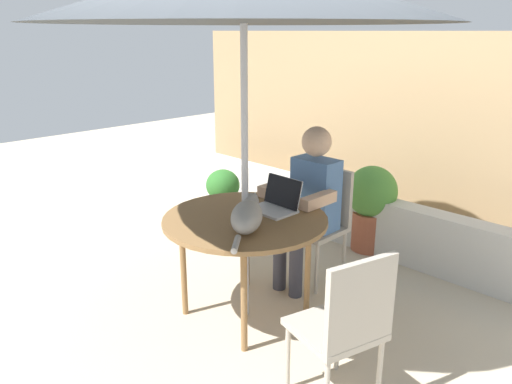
% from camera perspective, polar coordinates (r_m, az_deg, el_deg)
% --- Properties ---
extents(ground_plane, '(14.00, 14.00, 0.00)m').
position_cam_1_polar(ground_plane, '(3.58, -1.16, -13.63)').
color(ground_plane, '#BCAD93').
extents(fence_back, '(5.88, 0.08, 1.87)m').
position_cam_1_polar(fence_back, '(5.01, 18.12, 6.21)').
color(fence_back, tan).
rests_on(fence_back, ground).
extents(planter_wall_low, '(5.29, 0.20, 0.50)m').
position_cam_1_polar(planter_wall_low, '(4.57, 12.94, -3.46)').
color(planter_wall_low, beige).
rests_on(planter_wall_low, ground).
extents(patio_table, '(1.08, 1.08, 0.72)m').
position_cam_1_polar(patio_table, '(3.29, -1.24, -3.78)').
color(patio_table, olive).
rests_on(patio_table, ground).
extents(chair_occupied, '(0.40, 0.40, 0.88)m').
position_cam_1_polar(chair_occupied, '(3.91, 7.46, -2.64)').
color(chair_occupied, '#B2A899').
rests_on(chair_occupied, ground).
extents(chair_empty, '(0.49, 0.49, 0.88)m').
position_cam_1_polar(chair_empty, '(2.58, 10.22, -14.25)').
color(chair_empty, '#B2A899').
rests_on(chair_empty, ground).
extents(person_seated, '(0.48, 0.48, 1.22)m').
position_cam_1_polar(person_seated, '(3.74, 6.09, -0.79)').
color(person_seated, '#4C72A5').
rests_on(person_seated, ground).
extents(laptop, '(0.30, 0.26, 0.21)m').
position_cam_1_polar(laptop, '(3.39, 2.47, -0.99)').
color(laptop, silver).
rests_on(laptop, patio_table).
extents(cat, '(0.43, 0.54, 0.17)m').
position_cam_1_polar(cat, '(3.06, -1.02, -2.68)').
color(cat, gray).
rests_on(cat, patio_table).
extents(potted_plant_near_fence, '(0.44, 0.44, 0.77)m').
position_cam_1_polar(potted_plant_near_fence, '(4.50, 12.95, -1.15)').
color(potted_plant_near_fence, '#9E5138').
rests_on(potted_plant_near_fence, ground).
extents(potted_plant_by_chair, '(0.32, 0.32, 0.63)m').
position_cam_1_polar(potted_plant_by_chair, '(4.80, -3.76, -0.76)').
color(potted_plant_by_chair, '#9E5138').
rests_on(potted_plant_by_chair, ground).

